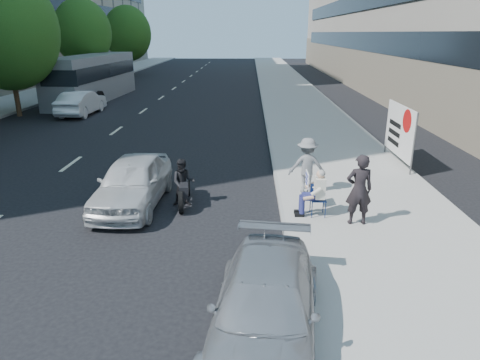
{
  "coord_description": "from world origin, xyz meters",
  "views": [
    {
      "loc": [
        0.53,
        -7.94,
        4.9
      ],
      "look_at": [
        0.29,
        2.1,
        1.42
      ],
      "focal_mm": 32.0,
      "sensor_mm": 36.0,
      "label": 1
    }
  ],
  "objects_px": {
    "white_sedan_mid": "(81,103)",
    "bus": "(93,78)",
    "seated_protester": "(314,190)",
    "pedestrian_woman": "(359,190)",
    "parked_sedan": "(265,308)",
    "protest_banner": "(400,131)",
    "jogger": "(307,166)",
    "motorcycle": "(184,185)",
    "white_sedan_near": "(133,182)"
  },
  "relations": [
    {
      "from": "parked_sedan",
      "to": "motorcycle",
      "type": "relative_size",
      "value": 2.1
    },
    {
      "from": "jogger",
      "to": "protest_banner",
      "type": "xyz_separation_m",
      "value": [
        3.88,
        3.33,
        0.38
      ]
    },
    {
      "from": "jogger",
      "to": "protest_banner",
      "type": "distance_m",
      "value": 5.13
    },
    {
      "from": "parked_sedan",
      "to": "bus",
      "type": "bearing_deg",
      "value": 121.42
    },
    {
      "from": "jogger",
      "to": "protest_banner",
      "type": "height_order",
      "value": "protest_banner"
    },
    {
      "from": "white_sedan_mid",
      "to": "motorcycle",
      "type": "bearing_deg",
      "value": 122.15
    },
    {
      "from": "parked_sedan",
      "to": "white_sedan_near",
      "type": "xyz_separation_m",
      "value": [
        -3.72,
        5.89,
        0.1
      ]
    },
    {
      "from": "protest_banner",
      "to": "bus",
      "type": "height_order",
      "value": "bus"
    },
    {
      "from": "white_sedan_near",
      "to": "seated_protester",
      "type": "bearing_deg",
      "value": -9.14
    },
    {
      "from": "protest_banner",
      "to": "motorcycle",
      "type": "relative_size",
      "value": 1.49
    },
    {
      "from": "white_sedan_mid",
      "to": "bus",
      "type": "distance_m",
      "value": 6.42
    },
    {
      "from": "jogger",
      "to": "pedestrian_woman",
      "type": "xyz_separation_m",
      "value": [
        1.04,
        -2.3,
        0.07
      ]
    },
    {
      "from": "jogger",
      "to": "protest_banner",
      "type": "bearing_deg",
      "value": -138.95
    },
    {
      "from": "protest_banner",
      "to": "white_sedan_mid",
      "type": "xyz_separation_m",
      "value": [
        -16.18,
        10.58,
        -0.66
      ]
    },
    {
      "from": "protest_banner",
      "to": "motorcycle",
      "type": "distance_m",
      "value": 8.66
    },
    {
      "from": "bus",
      "to": "jogger",
      "type": "bearing_deg",
      "value": -53.06
    },
    {
      "from": "white_sedan_mid",
      "to": "jogger",
      "type": "bearing_deg",
      "value": 133.28
    },
    {
      "from": "pedestrian_woman",
      "to": "protest_banner",
      "type": "height_order",
      "value": "protest_banner"
    },
    {
      "from": "seated_protester",
      "to": "pedestrian_woman",
      "type": "bearing_deg",
      "value": -26.54
    },
    {
      "from": "jogger",
      "to": "motorcycle",
      "type": "bearing_deg",
      "value": 11.82
    },
    {
      "from": "white_sedan_near",
      "to": "white_sedan_mid",
      "type": "height_order",
      "value": "white_sedan_mid"
    },
    {
      "from": "seated_protester",
      "to": "protest_banner",
      "type": "height_order",
      "value": "protest_banner"
    },
    {
      "from": "white_sedan_near",
      "to": "bus",
      "type": "height_order",
      "value": "bus"
    },
    {
      "from": "protest_banner",
      "to": "motorcycle",
      "type": "bearing_deg",
      "value": -151.77
    },
    {
      "from": "parked_sedan",
      "to": "motorcycle",
      "type": "xyz_separation_m",
      "value": [
        -2.22,
        5.93,
        0.01
      ]
    },
    {
      "from": "white_sedan_mid",
      "to": "pedestrian_woman",
      "type": "bearing_deg",
      "value": 131.26
    },
    {
      "from": "protest_banner",
      "to": "parked_sedan",
      "type": "relative_size",
      "value": 0.71
    },
    {
      "from": "white_sedan_near",
      "to": "pedestrian_woman",
      "type": "bearing_deg",
      "value": -11.98
    },
    {
      "from": "seated_protester",
      "to": "bus",
      "type": "bearing_deg",
      "value": 121.87
    },
    {
      "from": "pedestrian_woman",
      "to": "white_sedan_near",
      "type": "xyz_separation_m",
      "value": [
        -6.26,
        1.51,
        -0.36
      ]
    },
    {
      "from": "white_sedan_near",
      "to": "motorcycle",
      "type": "distance_m",
      "value": 1.5
    },
    {
      "from": "protest_banner",
      "to": "parked_sedan",
      "type": "height_order",
      "value": "protest_banner"
    },
    {
      "from": "parked_sedan",
      "to": "white_sedan_mid",
      "type": "relative_size",
      "value": 0.95
    },
    {
      "from": "parked_sedan",
      "to": "bus",
      "type": "height_order",
      "value": "bus"
    },
    {
      "from": "protest_banner",
      "to": "parked_sedan",
      "type": "xyz_separation_m",
      "value": [
        -5.38,
        -10.01,
        -0.78
      ]
    },
    {
      "from": "jogger",
      "to": "motorcycle",
      "type": "relative_size",
      "value": 0.85
    },
    {
      "from": "seated_protester",
      "to": "parked_sedan",
      "type": "height_order",
      "value": "seated_protester"
    },
    {
      "from": "seated_protester",
      "to": "jogger",
      "type": "relative_size",
      "value": 0.75
    },
    {
      "from": "white_sedan_mid",
      "to": "seated_protester",
      "type": "bearing_deg",
      "value": 129.89
    },
    {
      "from": "pedestrian_woman",
      "to": "white_sedan_mid",
      "type": "distance_m",
      "value": 21.0
    },
    {
      "from": "pedestrian_woman",
      "to": "protest_banner",
      "type": "xyz_separation_m",
      "value": [
        2.84,
        5.62,
        0.31
      ]
    },
    {
      "from": "pedestrian_woman",
      "to": "white_sedan_near",
      "type": "distance_m",
      "value": 6.45
    },
    {
      "from": "motorcycle",
      "to": "bus",
      "type": "relative_size",
      "value": 0.17
    },
    {
      "from": "bus",
      "to": "protest_banner",
      "type": "bearing_deg",
      "value": -40.98
    },
    {
      "from": "jogger",
      "to": "bus",
      "type": "height_order",
      "value": "bus"
    },
    {
      "from": "white_sedan_mid",
      "to": "bus",
      "type": "height_order",
      "value": "bus"
    },
    {
      "from": "protest_banner",
      "to": "seated_protester",
      "type": "bearing_deg",
      "value": -127.35
    },
    {
      "from": "protest_banner",
      "to": "parked_sedan",
      "type": "distance_m",
      "value": 11.39
    },
    {
      "from": "parked_sedan",
      "to": "bus",
      "type": "relative_size",
      "value": 0.35
    },
    {
      "from": "protest_banner",
      "to": "pedestrian_woman",
      "type": "bearing_deg",
      "value": -116.79
    }
  ]
}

